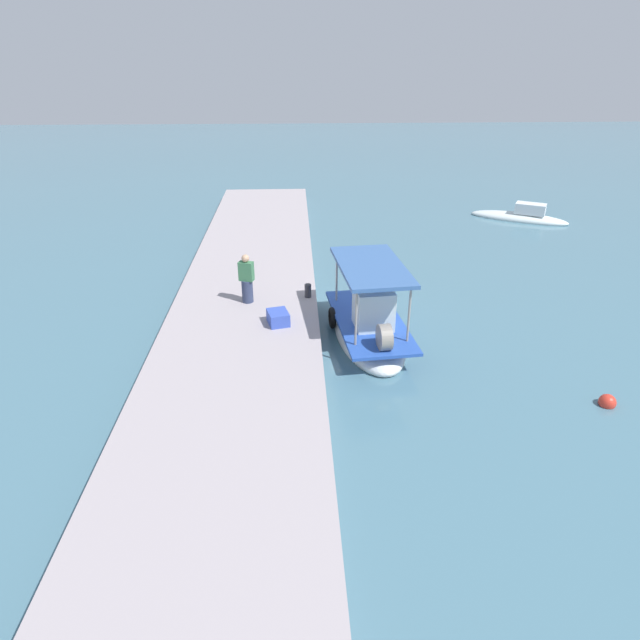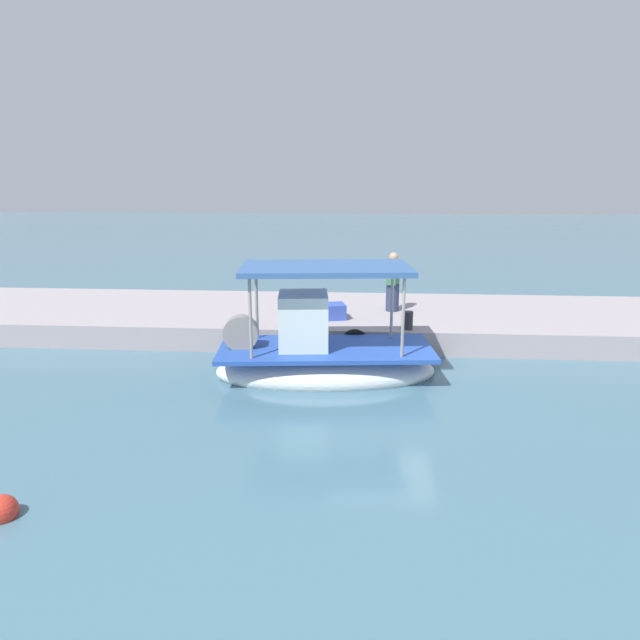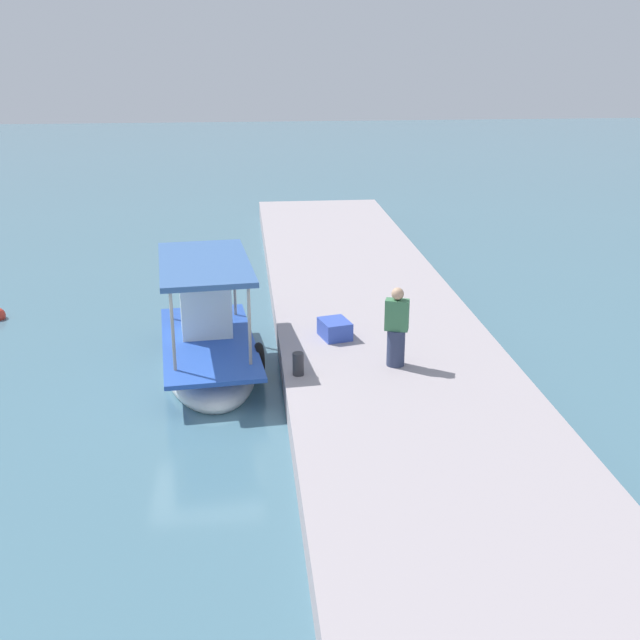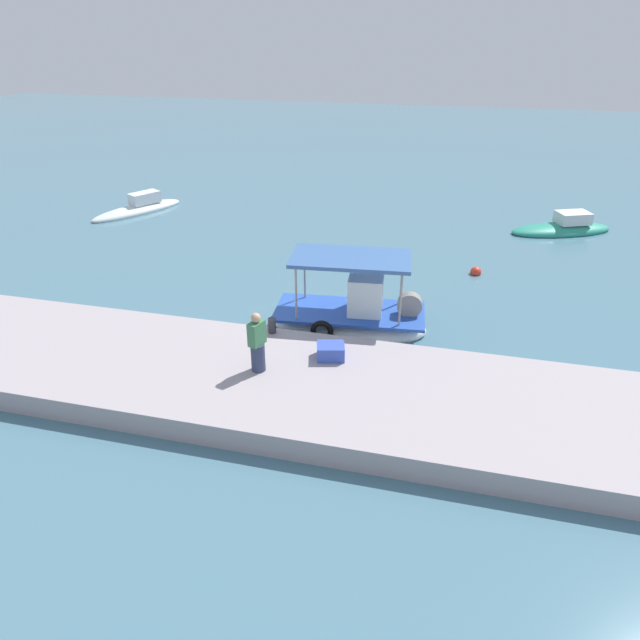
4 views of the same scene
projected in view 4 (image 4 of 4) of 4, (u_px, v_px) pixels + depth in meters
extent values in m
plane|color=slate|center=(311.00, 324.00, 19.57)|extent=(120.00, 120.00, 0.00)
cube|color=#A4999D|center=(271.00, 384.00, 15.74)|extent=(36.00, 5.07, 0.65)
ellipsoid|color=silver|center=(349.00, 326.00, 19.13)|extent=(5.30, 2.59, 0.97)
cube|color=#2850AE|center=(350.00, 312.00, 18.88)|extent=(5.09, 2.57, 0.10)
cube|color=silver|center=(366.00, 295.00, 18.52)|extent=(1.21, 1.26, 1.36)
cylinder|color=gray|center=(402.00, 281.00, 18.96)|extent=(0.07, 0.07, 1.87)
cylinder|color=gray|center=(401.00, 301.00, 17.56)|extent=(0.07, 0.07, 1.87)
cylinder|color=gray|center=(305.00, 275.00, 19.38)|extent=(0.07, 0.07, 1.87)
cylinder|color=gray|center=(296.00, 294.00, 17.98)|extent=(0.07, 0.07, 1.87)
cube|color=#3A619D|center=(351.00, 259.00, 18.01)|extent=(3.95, 2.36, 0.12)
torus|color=black|center=(322.00, 331.00, 18.12)|extent=(0.75, 0.25, 0.74)
cylinder|color=gray|center=(410.00, 305.00, 18.45)|extent=(0.83, 0.43, 0.80)
cylinder|color=#303A58|center=(258.00, 357.00, 15.58)|extent=(0.49, 0.49, 0.81)
cube|color=#3E794F|center=(257.00, 333.00, 15.23)|extent=(0.41, 0.55, 0.67)
sphere|color=tan|center=(256.00, 318.00, 15.02)|extent=(0.26, 0.26, 0.26)
cylinder|color=#2D2D33|center=(272.00, 326.00, 17.55)|extent=(0.24, 0.24, 0.49)
cube|color=#3752BB|center=(331.00, 351.00, 16.23)|extent=(0.91, 0.80, 0.42)
sphere|color=red|center=(476.00, 272.00, 23.40)|extent=(0.45, 0.45, 0.45)
ellipsoid|color=silver|center=(138.00, 211.00, 31.09)|extent=(3.77, 5.34, 0.65)
cube|color=silver|center=(145.00, 198.00, 31.15)|extent=(1.49, 1.80, 0.59)
ellipsoid|color=teal|center=(561.00, 230.00, 28.11)|extent=(5.39, 3.62, 0.69)
cube|color=silver|center=(573.00, 218.00, 27.90)|extent=(1.82, 1.57, 0.55)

